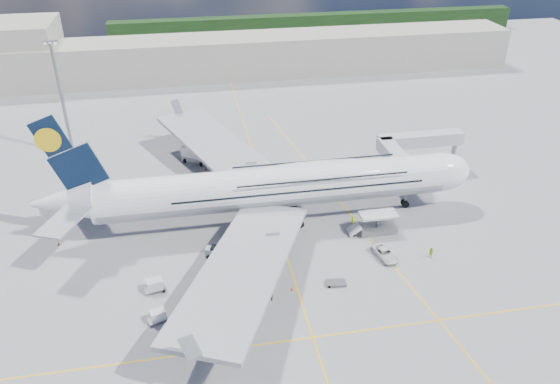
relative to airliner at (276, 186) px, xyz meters
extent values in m
plane|color=gray|center=(-0.26, -10.00, -6.87)|extent=(300.00, 300.00, 0.00)
cube|color=yellow|center=(-0.26, -10.00, -6.86)|extent=(0.25, 220.00, 0.01)
cube|color=yellow|center=(-0.26, -30.00, -6.86)|extent=(120.00, 0.25, 0.01)
cube|color=yellow|center=(13.74, 0.00, -6.86)|extent=(14.16, 99.06, 0.01)
cylinder|color=white|center=(-0.26, 0.00, -0.07)|extent=(62.00, 7.20, 7.20)
cylinder|color=#9EA0A5|center=(-0.26, 0.00, -0.22)|extent=(60.76, 7.13, 7.13)
ellipsoid|color=white|center=(7.74, 0.00, 1.91)|extent=(36.00, 6.84, 3.76)
ellipsoid|color=white|center=(30.74, 0.00, -0.07)|extent=(11.52, 7.20, 7.20)
ellipsoid|color=black|center=(33.98, 0.00, 0.53)|extent=(3.84, 4.16, 1.44)
cone|color=white|center=(-35.76, 0.00, 0.73)|extent=(10.00, 6.84, 6.84)
cube|color=black|center=(-33.76, 0.00, 9.53)|extent=(11.02, 0.46, 14.61)
cylinder|color=yellow|center=(-35.86, 0.00, 12.03)|extent=(4.00, 0.60, 4.00)
cube|color=#999EA3|center=(-8.26, 20.00, -1.27)|extent=(25.49, 39.15, 3.35)
cube|color=#999EA3|center=(-8.26, -20.00, -1.27)|extent=(25.49, 39.15, 3.35)
cylinder|color=#B7BABF|center=(-3.26, 12.50, -3.67)|extent=(5.20, 3.50, 3.50)
cylinder|color=#B7BABF|center=(-7.76, 23.00, -3.67)|extent=(5.20, 3.50, 3.50)
cylinder|color=#B7BABF|center=(-3.26, -12.50, -3.67)|extent=(5.20, 3.50, 3.50)
cylinder|color=#B7BABF|center=(-7.76, -23.00, -3.67)|extent=(5.20, 3.50, 3.50)
cylinder|color=gray|center=(24.74, 0.00, -4.67)|extent=(0.44, 0.44, 3.80)
cylinder|color=black|center=(24.74, 0.00, -6.22)|extent=(1.30, 0.90, 1.30)
cylinder|color=gray|center=(-0.26, 0.00, -4.67)|extent=(0.56, 0.56, 3.80)
cylinder|color=black|center=(-0.26, 3.20, -6.12)|extent=(1.50, 0.90, 1.50)
cube|color=#B7B7BC|center=(24.74, 8.60, 0.23)|extent=(3.00, 10.00, 2.60)
cube|color=#B7B7BC|center=(32.74, 13.60, 0.23)|extent=(18.00, 3.00, 2.60)
cylinder|color=gray|center=(26.74, 11.60, -3.32)|extent=(0.80, 0.80, 7.10)
cylinder|color=black|center=(26.74, 11.60, -6.42)|extent=(0.90, 0.80, 0.90)
cylinder|color=gray|center=(40.74, 13.60, -3.32)|extent=(1.00, 1.00, 7.10)
cube|color=gray|center=(40.74, 13.60, -6.47)|extent=(2.00, 2.00, 0.80)
cylinder|color=#B7B7BC|center=(24.74, 4.80, 0.23)|extent=(3.60, 3.60, 2.80)
cube|color=silver|center=(16.74, -7.10, -3.37)|extent=(6.50, 3.20, 0.35)
cube|color=gray|center=(16.74, -7.10, -6.32)|extent=(6.50, 3.20, 1.10)
cube|color=gray|center=(16.74, -7.10, -4.82)|extent=(0.22, 1.99, 3.00)
cylinder|color=black|center=(14.14, -8.30, -6.52)|extent=(0.70, 0.30, 0.70)
cube|color=silver|center=(12.54, -7.10, -5.87)|extent=(2.16, 2.60, 1.60)
cylinder|color=gray|center=(-40.26, 35.00, 5.63)|extent=(0.70, 0.70, 25.00)
cube|color=gray|center=(-40.26, 35.00, 18.33)|extent=(3.00, 0.40, 0.60)
cube|color=#B2AD9E|center=(-0.26, 85.00, -0.87)|extent=(180.00, 16.00, 12.00)
cube|color=#193814|center=(39.74, 130.00, -2.87)|extent=(160.00, 6.00, 8.00)
cube|color=gray|center=(-20.88, -22.98, -6.53)|extent=(3.26, 2.38, 0.18)
cylinder|color=black|center=(-22.05, -23.56, -6.65)|extent=(0.43, 0.18, 0.43)
cylinder|color=black|center=(-19.71, -22.39, -6.65)|extent=(0.43, 0.18, 0.43)
cube|color=silver|center=(-20.88, -22.98, -5.75)|extent=(2.49, 2.05, 1.46)
cube|color=gray|center=(-7.67, -9.53, -6.54)|extent=(3.05, 2.00, 0.17)
cylinder|color=black|center=(-8.80, -10.09, -6.66)|extent=(0.41, 0.17, 0.41)
cylinder|color=black|center=(-6.54, -8.96, -6.66)|extent=(0.41, 0.17, 0.41)
cube|color=gray|center=(-9.27, -23.52, -6.56)|extent=(2.74, 1.65, 0.16)
cylinder|color=black|center=(-10.32, -24.04, -6.68)|extent=(0.38, 0.16, 0.38)
cylinder|color=black|center=(-8.23, -22.99, -6.68)|extent=(0.38, 0.16, 0.38)
cube|color=silver|center=(-9.27, -23.52, -5.87)|extent=(2.04, 1.49, 1.31)
cube|color=gray|center=(-21.42, -16.28, -6.49)|extent=(3.49, 2.34, 0.19)
cylinder|color=black|center=(-22.70, -16.92, -6.63)|extent=(0.47, 0.19, 0.47)
cylinder|color=black|center=(-20.14, -15.64, -6.63)|extent=(0.47, 0.19, 0.47)
cube|color=silver|center=(-21.42, -16.28, -5.64)|extent=(2.63, 2.06, 1.60)
cube|color=gray|center=(5.79, -19.81, -6.51)|extent=(3.25, 2.05, 0.18)
cylinder|color=black|center=(4.57, -20.42, -6.64)|extent=(0.45, 0.18, 0.45)
cylinder|color=black|center=(7.01, -19.20, -6.64)|extent=(0.45, 0.18, 0.45)
cube|color=gray|center=(13.58, -7.21, -6.49)|extent=(3.57, 2.50, 0.19)
cylinder|color=black|center=(12.28, -7.86, -6.63)|extent=(0.47, 0.19, 0.47)
cylinder|color=black|center=(14.87, -6.56, -6.63)|extent=(0.47, 0.19, 0.47)
cube|color=silver|center=(-11.85, -9.22, -6.10)|extent=(3.40, 2.51, 1.43)
cube|color=black|center=(-11.85, -9.22, -5.21)|extent=(1.53, 1.65, 0.55)
cylinder|color=black|center=(-12.96, -9.83, -6.52)|extent=(0.71, 0.28, 0.71)
cylinder|color=black|center=(-10.75, -8.61, -6.52)|extent=(0.71, 0.28, 0.71)
cube|color=gray|center=(-4.25, 25.05, -5.98)|extent=(6.16, 3.74, 1.78)
cube|color=silver|center=(-4.87, 25.05, -4.29)|extent=(4.74, 3.38, 1.96)
cube|color=silver|center=(-2.02, 25.05, -5.18)|extent=(2.13, 2.43, 1.42)
cube|color=black|center=(-1.40, 25.05, -5.00)|extent=(0.65, 1.74, 0.80)
cylinder|color=black|center=(-2.29, 24.02, -6.38)|extent=(0.98, 0.31, 0.98)
cylinder|color=black|center=(-6.21, 26.07, -6.38)|extent=(0.98, 0.31, 0.98)
cube|color=#F13C0C|center=(-4.87, 25.05, -4.91)|extent=(4.79, 3.44, 0.44)
cube|color=gray|center=(-13.21, 25.70, -5.93)|extent=(6.30, 5.36, 1.88)
cube|color=silver|center=(-13.87, 25.70, -4.14)|extent=(5.04, 4.52, 2.07)
cube|color=silver|center=(-10.86, 25.70, -5.08)|extent=(2.63, 2.74, 1.50)
cube|color=black|center=(-10.20, 25.70, -4.89)|extent=(1.20, 1.62, 0.85)
cylinder|color=black|center=(-11.14, 24.62, -6.35)|extent=(1.03, 0.33, 1.03)
cylinder|color=black|center=(-15.28, 26.78, -6.35)|extent=(1.03, 0.33, 1.03)
imported|color=silver|center=(15.46, -14.59, -6.10)|extent=(3.59, 5.90, 1.53)
imported|color=#A3F71A|center=(33.06, 4.67, -5.98)|extent=(0.77, 0.74, 1.78)
imported|color=#AEDA17|center=(22.85, -16.02, -5.88)|extent=(1.14, 1.21, 1.98)
imported|color=#ACE418|center=(-11.45, -20.42, -5.91)|extent=(0.93, 1.21, 1.91)
imported|color=#BEFE1A|center=(13.29, -3.80, -6.09)|extent=(0.72, 0.88, 1.55)
imported|color=#E1FF1A|center=(-4.30, -17.03, -6.03)|extent=(1.09, 0.63, 1.68)
cone|color=#F13C0C|center=(30.73, 4.46, -6.58)|extent=(0.46, 0.46, 0.58)
cube|color=#F13C0C|center=(30.73, 4.46, -6.85)|extent=(0.40, 0.40, 0.03)
cone|color=#F13C0C|center=(-9.56, 16.31, -6.58)|extent=(0.45, 0.45, 0.57)
cube|color=#F13C0C|center=(-9.56, 16.31, -6.85)|extent=(0.39, 0.39, 0.03)
cone|color=#F13C0C|center=(-11.38, 21.63, -6.59)|extent=(0.43, 0.43, 0.55)
cube|color=#F13C0C|center=(-11.38, 21.63, -6.85)|extent=(0.38, 0.38, 0.03)
cone|color=#F13C0C|center=(-1.14, -19.92, -6.57)|extent=(0.46, 0.46, 0.59)
cube|color=#F13C0C|center=(-1.14, -19.92, -6.85)|extent=(0.40, 0.40, 0.03)
cone|color=#F13C0C|center=(-9.66, -19.73, -6.57)|extent=(0.46, 0.46, 0.59)
cube|color=#F13C0C|center=(-9.66, -19.73, -6.85)|extent=(0.40, 0.40, 0.03)
cone|color=#F13C0C|center=(-37.72, -1.29, -6.58)|extent=(0.46, 0.46, 0.58)
cube|color=#F13C0C|center=(-37.72, -1.29, -6.85)|extent=(0.39, 0.39, 0.03)
camera|label=1|loc=(-14.47, -82.43, 47.18)|focal=35.00mm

